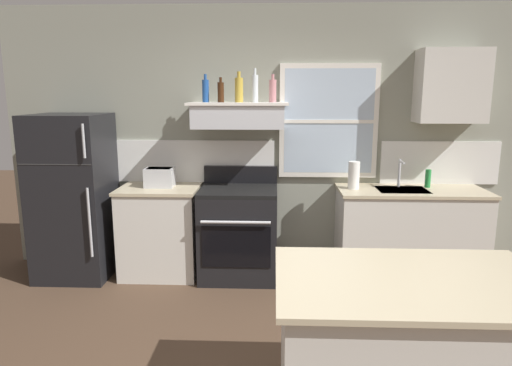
{
  "coord_description": "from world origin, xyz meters",
  "views": [
    {
      "loc": [
        0.1,
        -2.49,
        1.84
      ],
      "look_at": [
        -0.05,
        1.2,
        1.1
      ],
      "focal_mm": 31.81,
      "sensor_mm": 36.0,
      "label": 1
    }
  ],
  "objects_px": {
    "dish_soap_bottle": "(428,178)",
    "bottle_champagne_gold_foil": "(239,89)",
    "refrigerator": "(74,197)",
    "stove_range": "(239,232)",
    "kitchen_island": "(407,358)",
    "toaster": "(160,177)",
    "bottle_rose_pink": "(273,91)",
    "paper_towel_roll": "(354,175)",
    "bottle_blue_liqueur": "(206,90)",
    "bottle_brown_stout": "(221,92)",
    "bottle_clear_tall": "(255,88)"
  },
  "relations": [
    {
      "from": "refrigerator",
      "to": "bottle_blue_liqueur",
      "type": "distance_m",
      "value": 1.69
    },
    {
      "from": "bottle_blue_liqueur",
      "to": "bottle_brown_stout",
      "type": "xyz_separation_m",
      "value": [
        0.15,
        -0.05,
        -0.01
      ]
    },
    {
      "from": "bottle_brown_stout",
      "to": "bottle_rose_pink",
      "type": "distance_m",
      "value": 0.5
    },
    {
      "from": "bottle_brown_stout",
      "to": "dish_soap_bottle",
      "type": "height_order",
      "value": "bottle_brown_stout"
    },
    {
      "from": "refrigerator",
      "to": "paper_towel_roll",
      "type": "relative_size",
      "value": 6.05
    },
    {
      "from": "toaster",
      "to": "bottle_blue_liqueur",
      "type": "height_order",
      "value": "bottle_blue_liqueur"
    },
    {
      "from": "toaster",
      "to": "kitchen_island",
      "type": "bearing_deg",
      "value": -49.92
    },
    {
      "from": "refrigerator",
      "to": "bottle_clear_tall",
      "type": "bearing_deg",
      "value": 3.51
    },
    {
      "from": "bottle_clear_tall",
      "to": "bottle_blue_liqueur",
      "type": "bearing_deg",
      "value": 176.36
    },
    {
      "from": "dish_soap_bottle",
      "to": "bottle_champagne_gold_foil",
      "type": "bearing_deg",
      "value": -178.9
    },
    {
      "from": "stove_range",
      "to": "bottle_rose_pink",
      "type": "xyz_separation_m",
      "value": [
        0.33,
        0.13,
        1.39
      ]
    },
    {
      "from": "toaster",
      "to": "paper_towel_roll",
      "type": "bearing_deg",
      "value": -0.58
    },
    {
      "from": "bottle_rose_pink",
      "to": "kitchen_island",
      "type": "height_order",
      "value": "bottle_rose_pink"
    },
    {
      "from": "bottle_brown_stout",
      "to": "kitchen_island",
      "type": "relative_size",
      "value": 0.17
    },
    {
      "from": "toaster",
      "to": "kitchen_island",
      "type": "relative_size",
      "value": 0.21
    },
    {
      "from": "bottle_champagne_gold_foil",
      "to": "bottle_clear_tall",
      "type": "distance_m",
      "value": 0.16
    },
    {
      "from": "stove_range",
      "to": "kitchen_island",
      "type": "relative_size",
      "value": 0.78
    },
    {
      "from": "bottle_clear_tall",
      "to": "bottle_rose_pink",
      "type": "relative_size",
      "value": 1.21
    },
    {
      "from": "bottle_champagne_gold_foil",
      "to": "paper_towel_roll",
      "type": "height_order",
      "value": "bottle_champagne_gold_foil"
    },
    {
      "from": "bottle_brown_stout",
      "to": "refrigerator",
      "type": "bearing_deg",
      "value": -176.56
    },
    {
      "from": "bottle_clear_tall",
      "to": "dish_soap_bottle",
      "type": "relative_size",
      "value": 1.79
    },
    {
      "from": "toaster",
      "to": "bottle_brown_stout",
      "type": "height_order",
      "value": "bottle_brown_stout"
    },
    {
      "from": "stove_range",
      "to": "dish_soap_bottle",
      "type": "height_order",
      "value": "same"
    },
    {
      "from": "paper_towel_roll",
      "to": "bottle_brown_stout",
      "type": "bearing_deg",
      "value": 178.73
    },
    {
      "from": "paper_towel_roll",
      "to": "bottle_rose_pink",
      "type": "bearing_deg",
      "value": 173.57
    },
    {
      "from": "bottle_clear_tall",
      "to": "bottle_champagne_gold_foil",
      "type": "bearing_deg",
      "value": 174.99
    },
    {
      "from": "refrigerator",
      "to": "bottle_brown_stout",
      "type": "distance_m",
      "value": 1.8
    },
    {
      "from": "bottle_clear_tall",
      "to": "paper_towel_roll",
      "type": "bearing_deg",
      "value": -2.98
    },
    {
      "from": "refrigerator",
      "to": "kitchen_island",
      "type": "height_order",
      "value": "refrigerator"
    },
    {
      "from": "bottle_brown_stout",
      "to": "toaster",
      "type": "bearing_deg",
      "value": -179.16
    },
    {
      "from": "bottle_blue_liqueur",
      "to": "dish_soap_bottle",
      "type": "relative_size",
      "value": 1.49
    },
    {
      "from": "stove_range",
      "to": "bottle_champagne_gold_foil",
      "type": "distance_m",
      "value": 1.41
    },
    {
      "from": "bottle_blue_liqueur",
      "to": "dish_soap_bottle",
      "type": "height_order",
      "value": "bottle_blue_liqueur"
    },
    {
      "from": "kitchen_island",
      "to": "toaster",
      "type": "bearing_deg",
      "value": 130.08
    },
    {
      "from": "bottle_brown_stout",
      "to": "paper_towel_roll",
      "type": "relative_size",
      "value": 0.88
    },
    {
      "from": "bottle_rose_pink",
      "to": "kitchen_island",
      "type": "relative_size",
      "value": 0.19
    },
    {
      "from": "stove_range",
      "to": "bottle_brown_stout",
      "type": "height_order",
      "value": "bottle_brown_stout"
    },
    {
      "from": "stove_range",
      "to": "toaster",
      "type": "bearing_deg",
      "value": 175.91
    },
    {
      "from": "refrigerator",
      "to": "paper_towel_roll",
      "type": "distance_m",
      "value": 2.79
    },
    {
      "from": "kitchen_island",
      "to": "bottle_champagne_gold_foil",
      "type": "bearing_deg",
      "value": 115.18
    },
    {
      "from": "refrigerator",
      "to": "toaster",
      "type": "relative_size",
      "value": 5.5
    },
    {
      "from": "stove_range",
      "to": "kitchen_island",
      "type": "distance_m",
      "value": 2.4
    },
    {
      "from": "refrigerator",
      "to": "dish_soap_bottle",
      "type": "height_order",
      "value": "refrigerator"
    },
    {
      "from": "stove_range",
      "to": "bottle_blue_liqueur",
      "type": "height_order",
      "value": "bottle_blue_liqueur"
    },
    {
      "from": "bottle_champagne_gold_foil",
      "to": "dish_soap_bottle",
      "type": "height_order",
      "value": "bottle_champagne_gold_foil"
    },
    {
      "from": "bottle_brown_stout",
      "to": "paper_towel_roll",
      "type": "bearing_deg",
      "value": -1.27
    },
    {
      "from": "toaster",
      "to": "dish_soap_bottle",
      "type": "bearing_deg",
      "value": 1.72
    },
    {
      "from": "stove_range",
      "to": "kitchen_island",
      "type": "bearing_deg",
      "value": -63.71
    },
    {
      "from": "paper_towel_roll",
      "to": "stove_range",
      "type": "bearing_deg",
      "value": -178.1
    },
    {
      "from": "refrigerator",
      "to": "bottle_champagne_gold_foil",
      "type": "distance_m",
      "value": 1.96
    }
  ]
}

